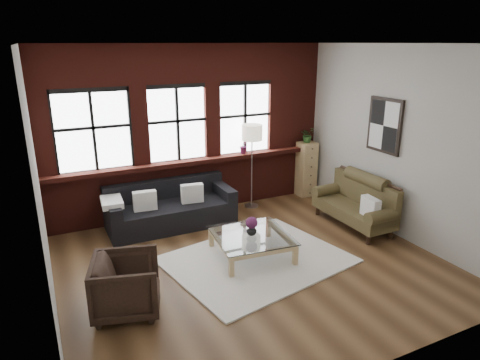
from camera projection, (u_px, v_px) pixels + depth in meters
name	position (u px, v px, depth m)	size (l,w,h in m)	color
floor	(251.00, 263.00, 6.51)	(5.50, 5.50, 0.00)	#4C311C
ceiling	(253.00, 43.00, 5.53)	(5.50, 5.50, 0.00)	white
wall_back	(192.00, 131.00, 8.16)	(5.50, 5.50, 0.00)	#AFACA3
wall_front	(379.00, 229.00, 3.88)	(5.50, 5.50, 0.00)	#AFACA3
wall_left	(39.00, 191.00, 4.88)	(5.00, 5.00, 0.00)	#AFACA3
wall_right	(397.00, 143.00, 7.17)	(5.00, 5.00, 0.00)	#AFACA3
brick_backwall	(193.00, 131.00, 8.11)	(5.50, 0.12, 3.20)	#541A13
sill_ledge	(195.00, 161.00, 8.20)	(5.50, 0.30, 0.08)	#541A13
window_left	(93.00, 132.00, 7.32)	(1.38, 0.10, 1.50)	black
window_mid	(177.00, 125.00, 7.95)	(1.38, 0.10, 1.50)	black
window_right	(244.00, 119.00, 8.53)	(1.38, 0.10, 1.50)	black
wall_poster	(385.00, 126.00, 7.33)	(0.05, 0.74, 0.94)	black
shag_rug	(257.00, 260.00, 6.60)	(2.59, 2.03, 0.03)	silver
dark_sofa	(171.00, 205.00, 7.74)	(2.27, 0.92, 0.82)	black
pillow_a	(145.00, 201.00, 7.39)	(0.40, 0.14, 0.34)	white
pillow_b	(192.00, 193.00, 7.75)	(0.40, 0.14, 0.34)	white
vintage_settee	(353.00, 203.00, 7.71)	(0.75, 1.68, 0.90)	#483E21
pillow_settee	(370.00, 207.00, 7.20)	(0.14, 0.38, 0.34)	white
armchair	(127.00, 285.00, 5.26)	(0.78, 0.80, 0.73)	black
coffee_table	(251.00, 246.00, 6.68)	(1.13, 1.13, 0.38)	tan
vase	(252.00, 230.00, 6.60)	(0.16, 0.16, 0.17)	#B2B2B2
flowers	(252.00, 223.00, 6.56)	(0.19, 0.19, 0.19)	#63224E
drawer_chest	(306.00, 169.00, 9.28)	(0.36, 0.36, 1.18)	tan
potted_plant_top	(308.00, 135.00, 9.04)	(0.30, 0.26, 0.33)	#2D5923
floor_lamp	(252.00, 163.00, 8.49)	(0.40, 0.40, 1.84)	#A5A5A8
sill_plant	(244.00, 146.00, 8.54)	(0.17, 0.14, 0.32)	#63224E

